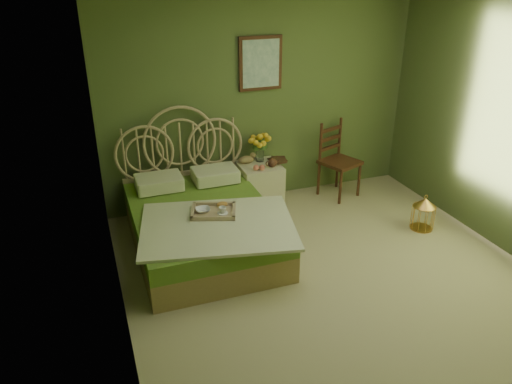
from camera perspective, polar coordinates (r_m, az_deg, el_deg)
name	(u,v)px	position (r m, az deg, el deg)	size (l,w,h in m)	color
floor	(342,289)	(4.95, 9.83, -10.89)	(4.50, 4.50, 0.00)	tan
ceiling	(368,1)	(4.04, 12.69, 20.57)	(4.50, 4.50, 0.00)	silver
wall_back	(261,100)	(6.26, 0.60, 10.49)	(4.00, 4.00, 0.00)	#506233
wall_left	(112,199)	(3.77, -16.16, -0.72)	(4.50, 4.50, 0.00)	#506233
wall_art	(261,63)	(6.13, 0.53, 14.48)	(0.54, 0.04, 0.64)	#38200F
bed	(202,222)	(5.44, -6.22, -3.43)	(1.70, 2.15, 1.33)	#9E824F
nightstand	(259,179)	(6.31, 0.40, 1.48)	(0.50, 0.50, 0.98)	beige
chair	(337,154)	(6.65, 9.30, 4.26)	(0.57, 0.57, 0.99)	#38200F
birdcage	(423,214)	(6.12, 18.58, -2.38)	(0.26, 0.26, 0.39)	gold
book_lower	(272,162)	(6.29, 1.88, 3.49)	(0.17, 0.22, 0.02)	#381E0F
book_upper	(272,160)	(6.28, 1.88, 3.66)	(0.17, 0.24, 0.02)	#472819
cereal_bowl	(203,210)	(5.17, -6.10, -2.06)	(0.15, 0.15, 0.04)	white
coffee_cup	(223,210)	(5.10, -3.85, -2.10)	(0.08, 0.08, 0.07)	white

